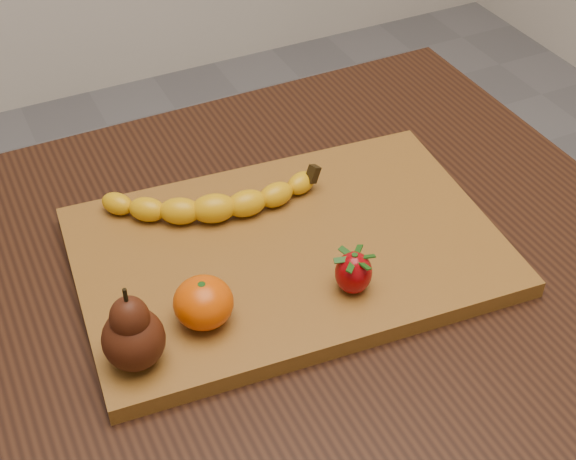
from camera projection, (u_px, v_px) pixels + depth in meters
name	position (u px, v px, depth m)	size (l,w,h in m)	color
table	(219.00, 352.00, 0.90)	(1.00, 0.70, 0.76)	black
cutting_board	(288.00, 251.00, 0.87)	(0.45, 0.30, 0.02)	brown
banana	(214.00, 208.00, 0.88)	(0.21, 0.05, 0.03)	#DEA30A
pear	(131.00, 327.00, 0.71)	(0.06, 0.06, 0.09)	#3F180A
mandarin	(203.00, 303.00, 0.76)	(0.06, 0.06, 0.05)	#CE4702
strawberry	(354.00, 271.00, 0.80)	(0.04, 0.04, 0.05)	#900308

